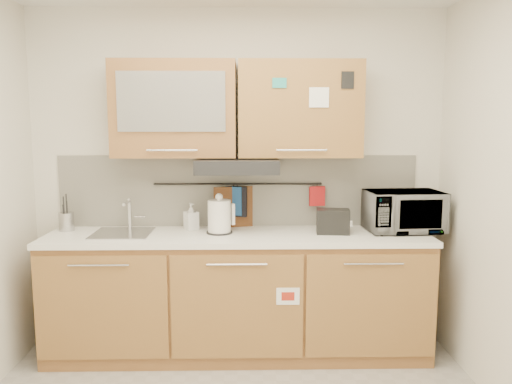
{
  "coord_description": "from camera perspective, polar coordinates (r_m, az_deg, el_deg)",
  "views": [
    {
      "loc": [
        0.07,
        -2.42,
        1.73
      ],
      "look_at": [
        0.13,
        1.05,
        1.25
      ],
      "focal_mm": 35.0,
      "sensor_mm": 36.0,
      "label": 1
    }
  ],
  "objects": [
    {
      "name": "wall_back",
      "position": [
        3.94,
        -2.07,
        1.6
      ],
      "size": [
        3.2,
        0.0,
        3.2
      ],
      "primitive_type": "plane",
      "rotation": [
        1.57,
        0.0,
        0.0
      ],
      "color": "silver",
      "rests_on": "ground"
    },
    {
      "name": "base_cabinet",
      "position": [
        3.84,
        -2.08,
        -12.29
      ],
      "size": [
        2.8,
        0.64,
        0.88
      ],
      "color": "#9B6637",
      "rests_on": "floor"
    },
    {
      "name": "countertop",
      "position": [
        3.7,
        -2.12,
        -5.1
      ],
      "size": [
        2.82,
        0.62,
        0.04
      ],
      "primitive_type": "cube",
      "color": "white",
      "rests_on": "base_cabinet"
    },
    {
      "name": "backsplash",
      "position": [
        3.94,
        -2.07,
        0.13
      ],
      "size": [
        2.8,
        0.02,
        0.56
      ],
      "primitive_type": "cube",
      "color": "silver",
      "rests_on": "countertop"
    },
    {
      "name": "upper_cabinets",
      "position": [
        3.74,
        -2.23,
        9.41
      ],
      "size": [
        1.82,
        0.37,
        0.7
      ],
      "color": "#9B6637",
      "rests_on": "wall_back"
    },
    {
      "name": "range_hood",
      "position": [
        3.68,
        -2.14,
        3.03
      ],
      "size": [
        0.6,
        0.46,
        0.1
      ],
      "primitive_type": "cube",
      "color": "black",
      "rests_on": "upper_cabinets"
    },
    {
      "name": "sink",
      "position": [
        3.82,
        -14.98,
        -4.57
      ],
      "size": [
        0.42,
        0.4,
        0.26
      ],
      "color": "silver",
      "rests_on": "countertop"
    },
    {
      "name": "utensil_rail",
      "position": [
        3.89,
        -2.08,
        0.93
      ],
      "size": [
        1.3,
        0.02,
        0.02
      ],
      "primitive_type": "cylinder",
      "rotation": [
        0.0,
        1.57,
        0.0
      ],
      "color": "black",
      "rests_on": "backsplash"
    },
    {
      "name": "utensil_crock",
      "position": [
        4.05,
        -20.84,
        -3.14
      ],
      "size": [
        0.12,
        0.12,
        0.28
      ],
      "rotation": [
        0.0,
        0.0,
        -0.06
      ],
      "color": "#A8A8AD",
      "rests_on": "countertop"
    },
    {
      "name": "kettle",
      "position": [
        3.7,
        -4.2,
        -2.89
      ],
      "size": [
        0.23,
        0.22,
        0.3
      ],
      "rotation": [
        0.0,
        0.0,
        0.39
      ],
      "color": "white",
      "rests_on": "countertop"
    },
    {
      "name": "toaster",
      "position": [
        3.73,
        8.78,
        -3.31
      ],
      "size": [
        0.25,
        0.17,
        0.18
      ],
      "rotation": [
        0.0,
        0.0,
        -0.1
      ],
      "color": "black",
      "rests_on": "countertop"
    },
    {
      "name": "microwave",
      "position": [
        3.92,
        16.51,
        -2.13
      ],
      "size": [
        0.58,
        0.41,
        0.3
      ],
      "primitive_type": "imported",
      "rotation": [
        0.0,
        0.0,
        0.08
      ],
      "color": "#999999",
      "rests_on": "countertop"
    },
    {
      "name": "soap_bottle",
      "position": [
        3.85,
        -7.42,
        -2.77
      ],
      "size": [
        0.13,
        0.13,
        0.21
      ],
      "primitive_type": "imported",
      "rotation": [
        0.0,
        0.0,
        0.56
      ],
      "color": "#999999",
      "rests_on": "countertop"
    },
    {
      "name": "cutting_board",
      "position": [
        3.91,
        -2.6,
        -2.15
      ],
      "size": [
        0.3,
        0.1,
        0.38
      ],
      "primitive_type": "cube",
      "rotation": [
        0.0,
        0.0,
        0.26
      ],
      "color": "brown",
      "rests_on": "utensil_rail"
    },
    {
      "name": "oven_mitt",
      "position": [
        3.9,
        -2.55,
        -1.02
      ],
      "size": [
        0.14,
        0.07,
        0.22
      ],
      "primitive_type": "cube",
      "rotation": [
        0.0,
        0.0,
        -0.31
      ],
      "color": "#215297",
      "rests_on": "utensil_rail"
    },
    {
      "name": "dark_pouch",
      "position": [
        3.9,
        -2.15,
        -1.11
      ],
      "size": [
        0.16,
        0.07,
        0.24
      ],
      "primitive_type": "cube",
      "rotation": [
        0.0,
        0.0,
        -0.22
      ],
      "color": "black",
      "rests_on": "utensil_rail"
    },
    {
      "name": "pot_holder",
      "position": [
        3.93,
        7.0,
        -0.47
      ],
      "size": [
        0.13,
        0.04,
        0.15
      ],
      "primitive_type": "cube",
      "rotation": [
        0.0,
        0.0,
        0.17
      ],
      "color": "#A81619",
      "rests_on": "utensil_rail"
    }
  ]
}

